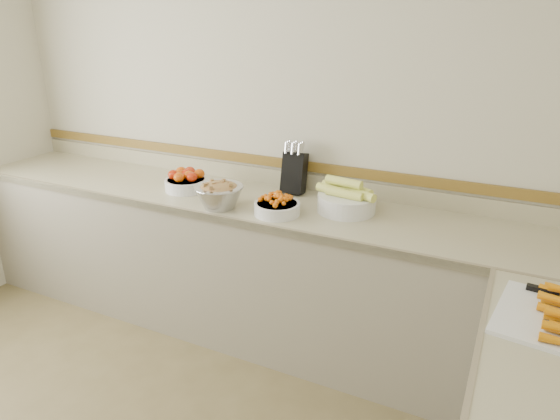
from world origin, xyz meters
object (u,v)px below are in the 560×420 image
at_px(tomato_bowl, 186,181).
at_px(corn_bowl, 346,200).
at_px(rhubarb_bowl, 219,194).
at_px(knife_block, 294,172).
at_px(cherry_tomato_bowl, 277,206).

height_order(tomato_bowl, corn_bowl, corn_bowl).
bearing_deg(tomato_bowl, rhubarb_bowl, -26.59).
bearing_deg(knife_block, rhubarb_bowl, -121.72).
distance_m(tomato_bowl, cherry_tomato_bowl, 0.70).
distance_m(corn_bowl, rhubarb_bowl, 0.71).
height_order(knife_block, corn_bowl, knife_block).
bearing_deg(cherry_tomato_bowl, tomato_bowl, 169.61).
distance_m(cherry_tomato_bowl, corn_bowl, 0.39).
xyz_separation_m(knife_block, cherry_tomato_bowl, (0.07, -0.38, -0.08)).
xyz_separation_m(knife_block, rhubarb_bowl, (-0.27, -0.43, -0.05)).
bearing_deg(corn_bowl, knife_block, 156.68).
distance_m(tomato_bowl, rhubarb_bowl, 0.40).
distance_m(knife_block, rhubarb_bowl, 0.51).
height_order(tomato_bowl, cherry_tomato_bowl, cherry_tomato_bowl).
bearing_deg(cherry_tomato_bowl, rhubarb_bowl, -171.28).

